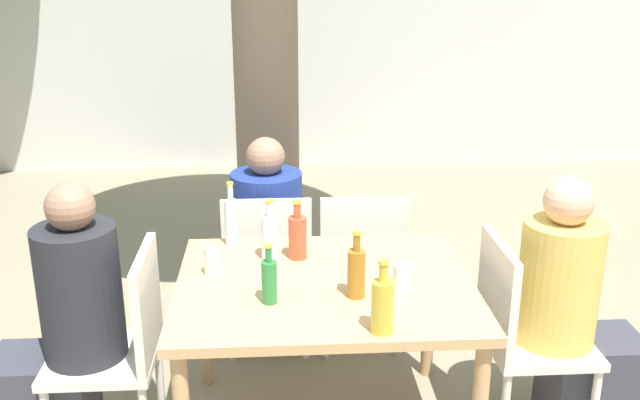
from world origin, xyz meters
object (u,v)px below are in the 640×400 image
Objects in this scene: patio_chair_3 at (361,262)px; drinking_glass_0 at (213,261)px; person_seated_1 at (574,321)px; person_seated_0 at (64,336)px; person_seated_2 at (268,245)px; water_bottle_3 at (270,236)px; dining_table_front at (325,300)px; patio_chair_1 at (520,327)px; patio_chair_2 at (268,264)px; patio_chair_0 at (123,340)px; green_bottle_4 at (269,280)px; amber_bottle_2 at (356,272)px; soda_bottle_0 at (298,236)px; oil_cruet_5 at (382,305)px; drinking_glass_1 at (402,276)px; water_bottle_1 at (231,220)px.

patio_chair_3 is 0.99m from drinking_glass_0.
person_seated_0 is at bearing 90.00° from person_seated_1.
person_seated_2 reaches higher than patio_chair_3.
dining_table_front is at bearing -48.25° from water_bottle_3.
patio_chair_2 is (-1.08, 0.73, 0.00)m from patio_chair_1.
patio_chair_0 is 0.24m from person_seated_0.
person_seated_0 is at bearing -90.00° from patio_chair_0.
person_seated_1 is 9.81× the size of drinking_glass_0.
person_seated_2 is at bearing 148.32° from patio_chair_0.
green_bottle_4 is at bearing -49.21° from drinking_glass_0.
amber_bottle_2 is (0.35, -1.11, 0.34)m from person_seated_2.
water_bottle_3 is at bearing 130.49° from amber_bottle_2.
person_seated_2 is (-1.31, 0.96, -0.01)m from person_seated_1.
water_bottle_3 is at bearing 131.75° from dining_table_front.
water_bottle_3 reaches higher than patio_chair_3.
patio_chair_1 is at bearing 145.91° from patio_chair_2.
patio_chair_0 is 1.67m from patio_chair_1.
patio_chair_2 is at bearing 91.18° from green_bottle_4.
dining_table_front is 4.40× the size of water_bottle_3.
soda_bottle_0 is 0.97× the size of water_bottle_3.
soda_bottle_0 is at bearing 118.60° from amber_bottle_2.
patio_chair_3 is 0.68m from soda_bottle_0.
water_bottle_3 is (-0.22, 0.25, 0.19)m from dining_table_front.
drinking_glass_1 is (0.13, 0.34, -0.05)m from oil_cruet_5.
drinking_glass_1 is at bearing 86.58° from person_seated_0.
drinking_glass_0 is (-0.06, -0.33, -0.06)m from water_bottle_1.
patio_chair_1 is at bearing 90.00° from patio_chair_0.
amber_bottle_2 is 2.31× the size of drinking_glass_0.
person_seated_0 is at bearing -180.00° from dining_table_front.
person_seated_2 is at bearing 91.75° from water_bottle_3.
dining_table_front is 1.37× the size of patio_chair_2.
person_seated_0 is 4.28× the size of water_bottle_3.
patio_chair_1 is 0.94m from patio_chair_3.
patio_chair_2 is 0.76× the size of person_seated_1.
person_seated_1 reaches higher than patio_chair_1.
patio_chair_0 is at bearing 164.42° from green_bottle_4.
water_bottle_1 reaches higher than soda_bottle_0.
amber_bottle_2 is at bearing -162.57° from drinking_glass_1.
person_seated_1 reaches higher than oil_cruet_5.
drinking_glass_1 is at bearing 17.43° from amber_bottle_2.
soda_bottle_0 is (-0.10, 0.25, 0.19)m from dining_table_front.
person_seated_1 reaches higher than amber_bottle_2.
patio_chair_0 is at bearing 90.00° from patio_chair_1.
amber_bottle_2 is 0.99× the size of water_bottle_3.
person_seated_0 reaches higher than drinking_glass_0.
person_seated_2 is 4.10× the size of oil_cruet_5.
person_seated_0 is 1.23m from amber_bottle_2.
drinking_glass_1 is at bearing -13.67° from drinking_glass_0.
person_seated_1 reaches higher than water_bottle_3.
drinking_glass_0 is at bearing 86.12° from person_seated_1.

